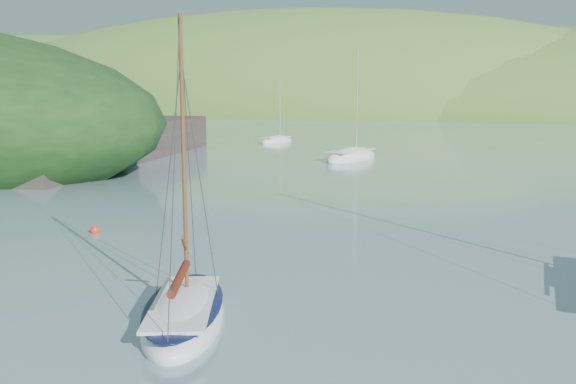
% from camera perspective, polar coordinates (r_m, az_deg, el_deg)
% --- Properties ---
extents(ground, '(700.00, 700.00, 0.00)m').
position_cam_1_polar(ground, '(18.78, -10.28, -11.93)').
color(ground, slate).
rests_on(ground, ground).
extents(shoreline_hills, '(690.00, 135.00, 56.00)m').
position_cam_1_polar(shoreline_hills, '(188.38, 15.49, 6.85)').
color(shoreline_hills, '#41742C').
rests_on(shoreline_hills, ground).
extents(daysailer_white, '(4.45, 6.55, 9.46)m').
position_cam_1_polar(daysailer_white, '(19.18, -9.21, -10.76)').
color(daysailer_white, white).
rests_on(daysailer_white, ground).
extents(distant_sloop_a, '(4.62, 8.25, 11.15)m').
position_cam_1_polar(distant_sloop_a, '(61.13, 5.64, 3.04)').
color(distant_sloop_a, white).
rests_on(distant_sloop_a, ground).
extents(distant_sloop_c, '(3.38, 5.99, 8.09)m').
position_cam_1_polar(distant_sloop_c, '(80.40, -1.01, 4.53)').
color(distant_sloop_c, white).
rests_on(distant_sloop_c, ground).
extents(mooring_buoys, '(24.61, 7.53, 0.45)m').
position_cam_1_polar(mooring_buoys, '(24.81, -4.15, -6.25)').
color(mooring_buoys, '#D14B76').
rests_on(mooring_buoys, ground).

